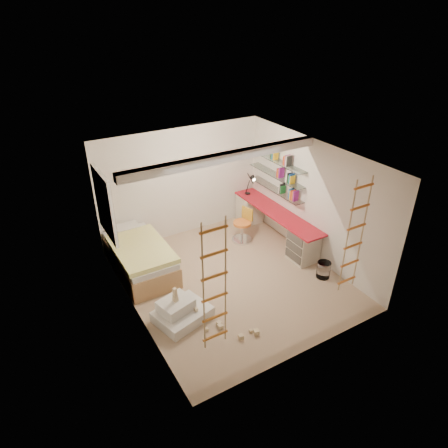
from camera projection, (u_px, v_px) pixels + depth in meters
floor at (231, 279)px, 8.17m from camera, size 4.50×4.50×0.00m
ceiling_beam at (224, 157)px, 7.17m from camera, size 4.00×0.18×0.16m
window_frame at (104, 205)px, 7.68m from camera, size 0.06×1.15×1.35m
window_blind at (106, 204)px, 7.70m from camera, size 0.02×1.00×1.20m
rope_ladder_left at (215, 287)px, 5.52m from camera, size 0.41×0.04×2.13m
rope_ladder_right at (355, 236)px, 6.71m from camera, size 0.41×0.04×2.13m
waste_bin at (324, 270)px, 8.16m from camera, size 0.28×0.28×0.35m
desk at (275, 224)px, 9.38m from camera, size 0.56×2.80×0.75m
shelves at (276, 175)px, 9.12m from camera, size 0.25×1.80×0.71m
bed at (140, 257)px, 8.28m from camera, size 1.02×2.00×0.69m
task_lamp at (252, 182)px, 9.73m from camera, size 0.14×0.36×0.57m
swivel_chair at (243, 229)px, 9.37m from camera, size 0.59×0.59×0.81m
play_platform at (181, 312)px, 7.07m from camera, size 1.07×0.93×0.41m
toy_blocks at (206, 315)px, 6.89m from camera, size 1.23×1.16×0.68m
books at (277, 170)px, 9.06m from camera, size 0.14×0.64×0.92m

